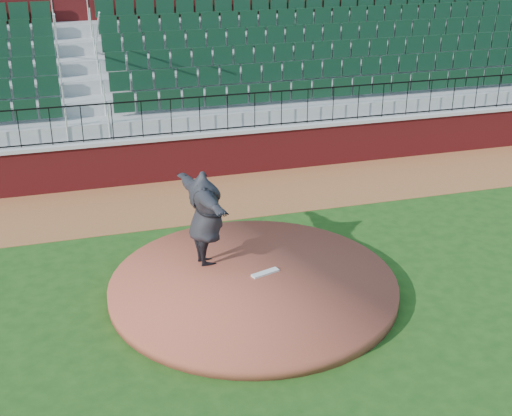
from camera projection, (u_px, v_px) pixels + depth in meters
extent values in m
plane|color=#1A4012|center=(278.00, 298.00, 13.36)|extent=(90.00, 90.00, 0.00)
cube|color=brown|center=(215.00, 196.00, 18.11)|extent=(34.00, 3.20, 0.01)
cube|color=maroon|center=(201.00, 156.00, 19.28)|extent=(34.00, 0.35, 1.20)
cube|color=#B7B7B7|center=(200.00, 134.00, 19.02)|extent=(34.00, 0.45, 0.10)
cube|color=maroon|center=(165.00, 45.00, 23.28)|extent=(34.00, 0.50, 5.50)
cylinder|color=brown|center=(253.00, 286.00, 13.55)|extent=(5.68, 5.68, 0.25)
cube|color=silver|center=(265.00, 273.00, 13.74)|extent=(0.62, 0.32, 0.04)
imported|color=black|center=(206.00, 218.00, 13.77)|extent=(1.03, 2.57, 2.03)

